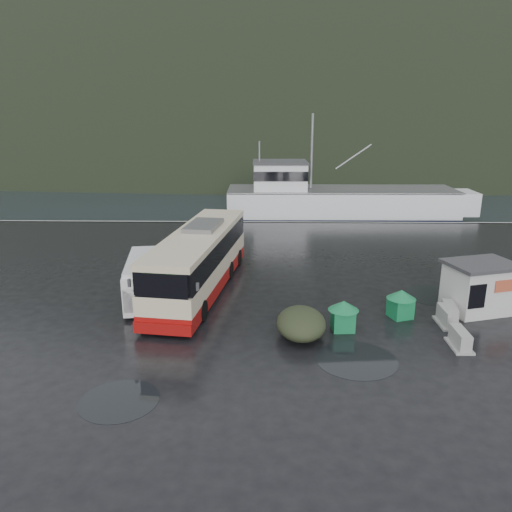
{
  "coord_description": "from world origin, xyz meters",
  "views": [
    {
      "loc": [
        -0.47,
        -22.19,
        9.5
      ],
      "look_at": [
        -0.94,
        3.98,
        1.7
      ],
      "focal_mm": 35.0,
      "sensor_mm": 36.0,
      "label": 1
    }
  ],
  "objects_px": {
    "coach_bus": "(201,289)",
    "dome_tent": "(301,336)",
    "jersey_barrier_b": "(459,347)",
    "waste_bin_left": "(399,317)",
    "ticket_kiosk": "(476,311)",
    "fishing_trawler": "(340,208)",
    "jersey_barrier_c": "(448,320)",
    "white_van": "(147,300)",
    "waste_bin_right": "(342,329)",
    "jersey_barrier_a": "(446,324)"
  },
  "relations": [
    {
      "from": "jersey_barrier_a",
      "to": "fishing_trawler",
      "type": "relative_size",
      "value": 0.06
    },
    {
      "from": "white_van",
      "to": "waste_bin_left",
      "type": "height_order",
      "value": "white_van"
    },
    {
      "from": "waste_bin_right",
      "to": "jersey_barrier_b",
      "type": "xyz_separation_m",
      "value": [
        4.58,
        -1.62,
        0.0
      ]
    },
    {
      "from": "dome_tent",
      "to": "fishing_trawler",
      "type": "xyz_separation_m",
      "value": [
        5.86,
        28.73,
        0.0
      ]
    },
    {
      "from": "waste_bin_left",
      "to": "ticket_kiosk",
      "type": "height_order",
      "value": "ticket_kiosk"
    },
    {
      "from": "waste_bin_right",
      "to": "fishing_trawler",
      "type": "xyz_separation_m",
      "value": [
        3.96,
        28.07,
        0.0
      ]
    },
    {
      "from": "waste_bin_right",
      "to": "jersey_barrier_c",
      "type": "height_order",
      "value": "waste_bin_right"
    },
    {
      "from": "coach_bus",
      "to": "ticket_kiosk",
      "type": "height_order",
      "value": "coach_bus"
    },
    {
      "from": "coach_bus",
      "to": "fishing_trawler",
      "type": "distance_m",
      "value": 25.53
    },
    {
      "from": "jersey_barrier_a",
      "to": "dome_tent",
      "type": "bearing_deg",
      "value": -169.05
    },
    {
      "from": "coach_bus",
      "to": "dome_tent",
      "type": "distance_m",
      "value": 7.59
    },
    {
      "from": "jersey_barrier_a",
      "to": "jersey_barrier_c",
      "type": "relative_size",
      "value": 0.99
    },
    {
      "from": "jersey_barrier_a",
      "to": "fishing_trawler",
      "type": "height_order",
      "value": "fishing_trawler"
    },
    {
      "from": "white_van",
      "to": "fishing_trawler",
      "type": "distance_m",
      "value": 28.14
    },
    {
      "from": "dome_tent",
      "to": "white_van",
      "type": "bearing_deg",
      "value": 152.11
    },
    {
      "from": "coach_bus",
      "to": "jersey_barrier_b",
      "type": "xyz_separation_m",
      "value": [
        11.55,
        -6.61,
        0.0
      ]
    },
    {
      "from": "white_van",
      "to": "waste_bin_left",
      "type": "relative_size",
      "value": 3.96
    },
    {
      "from": "coach_bus",
      "to": "jersey_barrier_b",
      "type": "relative_size",
      "value": 8.1
    },
    {
      "from": "waste_bin_left",
      "to": "jersey_barrier_a",
      "type": "height_order",
      "value": "waste_bin_left"
    },
    {
      "from": "white_van",
      "to": "waste_bin_right",
      "type": "xyz_separation_m",
      "value": [
        9.54,
        -3.38,
        0.0
      ]
    },
    {
      "from": "coach_bus",
      "to": "jersey_barrier_b",
      "type": "bearing_deg",
      "value": -21.72
    },
    {
      "from": "jersey_barrier_b",
      "to": "fishing_trawler",
      "type": "relative_size",
      "value": 0.06
    },
    {
      "from": "ticket_kiosk",
      "to": "coach_bus",
      "type": "bearing_deg",
      "value": 152.62
    },
    {
      "from": "white_van",
      "to": "jersey_barrier_b",
      "type": "xyz_separation_m",
      "value": [
        14.12,
        -4.99,
        0.0
      ]
    },
    {
      "from": "waste_bin_left",
      "to": "jersey_barrier_b",
      "type": "height_order",
      "value": "waste_bin_left"
    },
    {
      "from": "waste_bin_left",
      "to": "dome_tent",
      "type": "height_order",
      "value": "waste_bin_left"
    },
    {
      "from": "waste_bin_left",
      "to": "fishing_trawler",
      "type": "xyz_separation_m",
      "value": [
        1.05,
        26.63,
        0.0
      ]
    },
    {
      "from": "waste_bin_right",
      "to": "dome_tent",
      "type": "xyz_separation_m",
      "value": [
        -1.9,
        -0.66,
        0.0
      ]
    },
    {
      "from": "dome_tent",
      "to": "waste_bin_left",
      "type": "bearing_deg",
      "value": 23.54
    },
    {
      "from": "waste_bin_right",
      "to": "jersey_barrier_a",
      "type": "xyz_separation_m",
      "value": [
        4.82,
        0.64,
        0.0
      ]
    },
    {
      "from": "dome_tent",
      "to": "jersey_barrier_a",
      "type": "distance_m",
      "value": 6.85
    },
    {
      "from": "waste_bin_right",
      "to": "jersey_barrier_a",
      "type": "bearing_deg",
      "value": 7.54
    },
    {
      "from": "waste_bin_right",
      "to": "fishing_trawler",
      "type": "height_order",
      "value": "fishing_trawler"
    },
    {
      "from": "coach_bus",
      "to": "jersey_barrier_b",
      "type": "distance_m",
      "value": 13.3
    },
    {
      "from": "dome_tent",
      "to": "jersey_barrier_b",
      "type": "bearing_deg",
      "value": -8.37
    },
    {
      "from": "coach_bus",
      "to": "waste_bin_left",
      "type": "xyz_separation_m",
      "value": [
        9.88,
        -3.56,
        0.0
      ]
    },
    {
      "from": "coach_bus",
      "to": "jersey_barrier_c",
      "type": "height_order",
      "value": "coach_bus"
    },
    {
      "from": "white_van",
      "to": "dome_tent",
      "type": "distance_m",
      "value": 8.64
    },
    {
      "from": "waste_bin_right",
      "to": "jersey_barrier_b",
      "type": "relative_size",
      "value": 0.9
    },
    {
      "from": "white_van",
      "to": "ticket_kiosk",
      "type": "height_order",
      "value": "ticket_kiosk"
    },
    {
      "from": "waste_bin_right",
      "to": "jersey_barrier_b",
      "type": "height_order",
      "value": "waste_bin_right"
    },
    {
      "from": "coach_bus",
      "to": "waste_bin_right",
      "type": "bearing_deg",
      "value": -27.55
    },
    {
      "from": "dome_tent",
      "to": "ticket_kiosk",
      "type": "distance_m",
      "value": 9.22
    },
    {
      "from": "fishing_trawler",
      "to": "jersey_barrier_c",
      "type": "bearing_deg",
      "value": -88.21
    },
    {
      "from": "dome_tent",
      "to": "fishing_trawler",
      "type": "bearing_deg",
      "value": 78.47
    },
    {
      "from": "dome_tent",
      "to": "jersey_barrier_b",
      "type": "xyz_separation_m",
      "value": [
        6.48,
        -0.95,
        0.0
      ]
    },
    {
      "from": "ticket_kiosk",
      "to": "jersey_barrier_c",
      "type": "distance_m",
      "value": 2.12
    },
    {
      "from": "dome_tent",
      "to": "ticket_kiosk",
      "type": "relative_size",
      "value": 0.95
    },
    {
      "from": "white_van",
      "to": "waste_bin_left",
      "type": "xyz_separation_m",
      "value": [
        12.45,
        -1.94,
        0.0
      ]
    },
    {
      "from": "jersey_barrier_c",
      "to": "dome_tent",
      "type": "bearing_deg",
      "value": -166.02
    }
  ]
}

